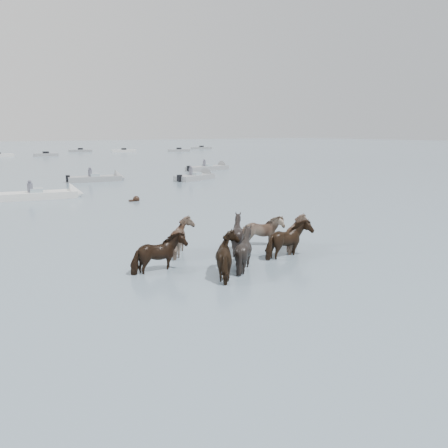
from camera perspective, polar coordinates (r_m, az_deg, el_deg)
ground at (r=14.17m, az=-6.20°, el=-6.76°), size 400.00×400.00×0.00m
pony_herd at (r=15.83m, az=2.05°, el=-2.64°), size 7.62×4.88×1.67m
swimming_pony at (r=29.49m, az=-11.48°, el=3.16°), size 0.72×0.44×0.44m
motorboat_b at (r=32.50m, az=-21.88°, el=3.56°), size 5.91×2.71×1.92m
motorboat_c at (r=42.18m, az=-15.52°, el=5.76°), size 5.39×2.59×1.92m
motorboat_d at (r=42.16m, az=-3.24°, el=6.18°), size 4.91×3.00×1.92m
motorboat_e at (r=52.50m, az=-1.53°, el=7.36°), size 6.12×2.27×1.92m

